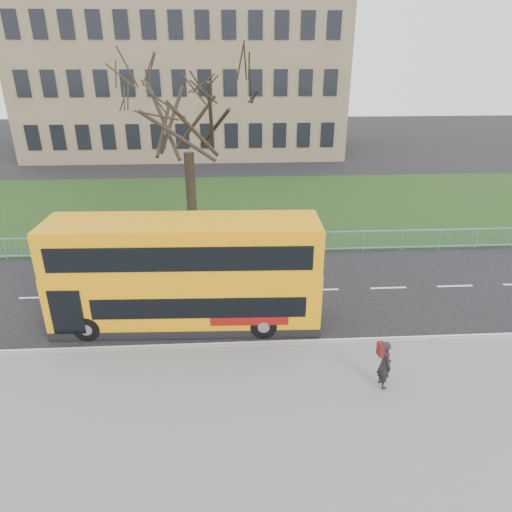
% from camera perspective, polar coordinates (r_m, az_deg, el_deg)
% --- Properties ---
extents(ground, '(120.00, 120.00, 0.00)m').
position_cam_1_polar(ground, '(17.56, -0.16, -8.39)').
color(ground, black).
rests_on(ground, ground).
extents(pavement, '(80.00, 10.50, 0.12)m').
position_cam_1_polar(pavement, '(12.38, 1.74, -25.17)').
color(pavement, slate).
rests_on(pavement, ground).
extents(kerb, '(80.00, 0.20, 0.14)m').
position_cam_1_polar(kerb, '(16.24, 0.14, -11.12)').
color(kerb, gray).
rests_on(kerb, ground).
extents(grass_verge, '(80.00, 15.40, 0.08)m').
position_cam_1_polar(grass_verge, '(30.58, -1.65, 6.23)').
color(grass_verge, '#1D3A15').
rests_on(grass_verge, ground).
extents(guard_railing, '(40.00, 0.12, 1.10)m').
position_cam_1_polar(guard_railing, '(23.17, -1.07, 1.57)').
color(guard_railing, '#7CB0DE').
rests_on(guard_railing, ground).
extents(bare_tree, '(7.39, 7.39, 10.55)m').
position_cam_1_polar(bare_tree, '(25.21, -8.54, 14.56)').
color(bare_tree, black).
rests_on(bare_tree, grass_verge).
extents(civic_building, '(30.00, 15.00, 14.00)m').
position_cam_1_polar(civic_building, '(50.02, -8.71, 21.10)').
color(civic_building, '#7D6A4F').
rests_on(civic_building, ground).
extents(yellow_bus, '(9.76, 2.62, 4.06)m').
position_cam_1_polar(yellow_bus, '(16.72, -8.85, -1.92)').
color(yellow_bus, '#FEA40A').
rests_on(yellow_bus, ground).
extents(pedestrian, '(0.45, 0.62, 1.58)m').
position_cam_1_polar(pedestrian, '(14.53, 15.77, -12.90)').
color(pedestrian, black).
rests_on(pedestrian, pavement).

